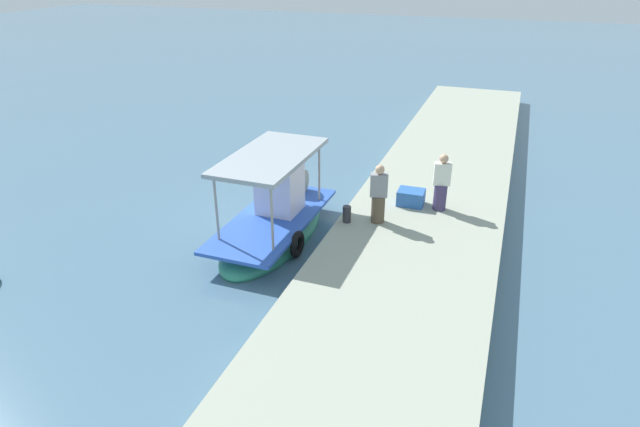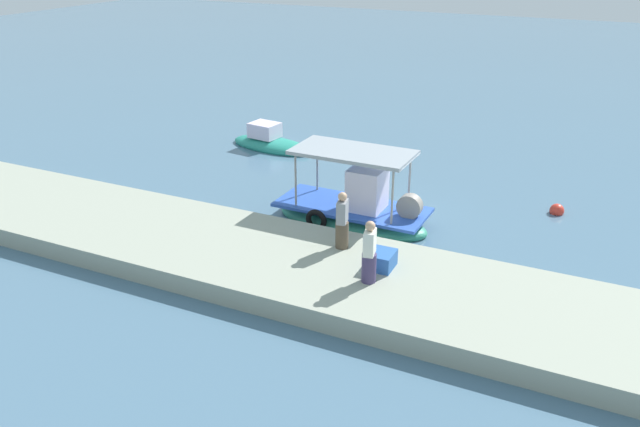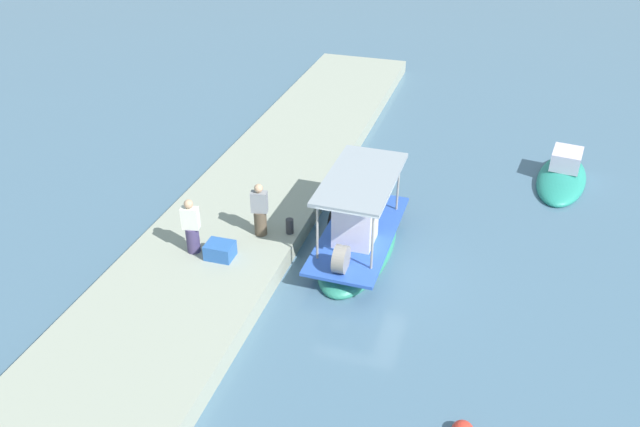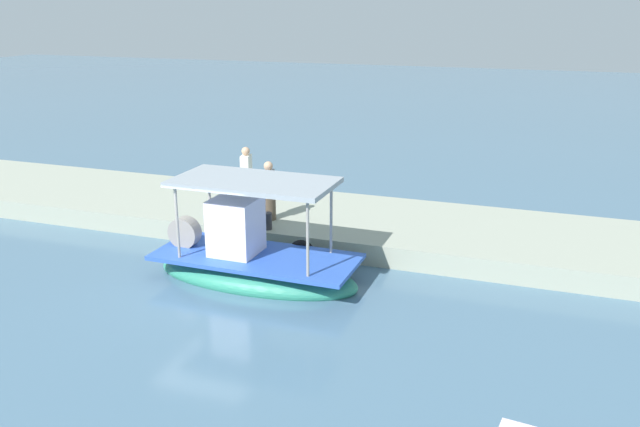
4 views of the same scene
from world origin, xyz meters
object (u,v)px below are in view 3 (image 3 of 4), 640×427
(mooring_bollard, at_px, (290,226))
(cargo_crate, at_px, (220,250))
(fisherman_by_crate, at_px, (192,228))
(fisherman_near_bollard, at_px, (260,212))
(main_fishing_boat, at_px, (358,238))
(moored_boat_near, at_px, (562,177))

(mooring_bollard, relative_size, cargo_crate, 0.60)
(fisherman_by_crate, xyz_separation_m, mooring_bollard, (-1.75, 2.35, -0.55))
(fisherman_by_crate, height_order, mooring_bollard, fisherman_by_crate)
(mooring_bollard, height_order, cargo_crate, mooring_bollard)
(fisherman_by_crate, distance_m, cargo_crate, 1.03)
(fisherman_near_bollard, relative_size, cargo_crate, 2.17)
(main_fishing_boat, bearing_deg, cargo_crate, -56.86)
(cargo_crate, bearing_deg, main_fishing_boat, 123.14)
(main_fishing_boat, height_order, fisherman_near_bollard, main_fishing_boat)
(fisherman_by_crate, bearing_deg, mooring_bollard, 126.74)
(main_fishing_boat, xyz_separation_m, fisherman_by_crate, (2.24, -4.38, 0.90))
(fisherman_near_bollard, height_order, cargo_crate, fisherman_near_bollard)
(cargo_crate, bearing_deg, fisherman_near_bollard, 156.26)
(fisherman_by_crate, bearing_deg, main_fishing_boat, 117.10)
(cargo_crate, relative_size, moored_boat_near, 0.18)
(mooring_bollard, bearing_deg, main_fishing_boat, 103.53)
(fisherman_near_bollard, height_order, moored_boat_near, fisherman_near_bollard)
(main_fishing_boat, height_order, moored_boat_near, main_fishing_boat)
(mooring_bollard, bearing_deg, fisherman_by_crate, -53.26)
(fisherman_near_bollard, relative_size, fisherman_by_crate, 0.99)
(fisherman_near_bollard, height_order, mooring_bollard, fisherman_near_bollard)
(main_fishing_boat, relative_size, fisherman_by_crate, 3.05)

